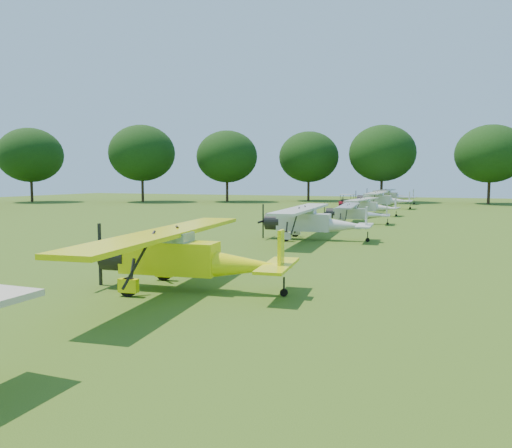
{
  "coord_description": "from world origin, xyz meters",
  "views": [
    {
      "loc": [
        8.82,
        -29.23,
        4.09
      ],
      "look_at": [
        -1.71,
        -2.32,
        1.4
      ],
      "focal_mm": 35.0,
      "sensor_mm": 36.0,
      "label": 1
    }
  ],
  "objects_px": {
    "aircraft_7": "(389,195)",
    "golf_cart": "(347,202)",
    "aircraft_4": "(354,212)",
    "aircraft_3": "(312,219)",
    "aircraft_6": "(381,198)",
    "aircraft_2": "(184,253)",
    "aircraft_5": "(368,205)"
  },
  "relations": [
    {
      "from": "aircraft_6",
      "to": "golf_cart",
      "type": "xyz_separation_m",
      "value": [
        -5.18,
        2.89,
        -0.78
      ]
    },
    {
      "from": "aircraft_3",
      "to": "aircraft_4",
      "type": "relative_size",
      "value": 1.26
    },
    {
      "from": "aircraft_4",
      "to": "aircraft_7",
      "type": "distance_m",
      "value": 36.06
    },
    {
      "from": "aircraft_7",
      "to": "golf_cart",
      "type": "bearing_deg",
      "value": -113.64
    },
    {
      "from": "aircraft_3",
      "to": "aircraft_4",
      "type": "distance_m",
      "value": 12.45
    },
    {
      "from": "aircraft_6",
      "to": "aircraft_7",
      "type": "xyz_separation_m",
      "value": [
        -0.44,
        12.69,
        0.03
      ]
    },
    {
      "from": "aircraft_3",
      "to": "aircraft_7",
      "type": "distance_m",
      "value": 48.48
    },
    {
      "from": "aircraft_4",
      "to": "aircraft_2",
      "type": "bearing_deg",
      "value": -97.5
    },
    {
      "from": "aircraft_7",
      "to": "aircraft_3",
      "type": "bearing_deg",
      "value": -87.18
    },
    {
      "from": "aircraft_3",
      "to": "aircraft_6",
      "type": "bearing_deg",
      "value": 86.23
    },
    {
      "from": "aircraft_7",
      "to": "golf_cart",
      "type": "relative_size",
      "value": 5.37
    },
    {
      "from": "aircraft_4",
      "to": "golf_cart",
      "type": "distance_m",
      "value": 26.88
    },
    {
      "from": "aircraft_7",
      "to": "aircraft_4",
      "type": "bearing_deg",
      "value": -86.08
    },
    {
      "from": "aircraft_2",
      "to": "aircraft_6",
      "type": "distance_m",
      "value": 51.87
    },
    {
      "from": "aircraft_5",
      "to": "golf_cart",
      "type": "bearing_deg",
      "value": 113.83
    },
    {
      "from": "aircraft_5",
      "to": "golf_cart",
      "type": "height_order",
      "value": "aircraft_5"
    },
    {
      "from": "aircraft_3",
      "to": "aircraft_4",
      "type": "bearing_deg",
      "value": 83.54
    },
    {
      "from": "aircraft_7",
      "to": "golf_cart",
      "type": "distance_m",
      "value": 10.92
    },
    {
      "from": "aircraft_2",
      "to": "aircraft_3",
      "type": "height_order",
      "value": "aircraft_2"
    },
    {
      "from": "aircraft_3",
      "to": "aircraft_6",
      "type": "xyz_separation_m",
      "value": [
        -0.09,
        35.79,
        0.02
      ]
    },
    {
      "from": "aircraft_4",
      "to": "golf_cart",
      "type": "bearing_deg",
      "value": 97.08
    },
    {
      "from": "aircraft_2",
      "to": "aircraft_4",
      "type": "distance_m",
      "value": 28.53
    },
    {
      "from": "aircraft_6",
      "to": "aircraft_2",
      "type": "bearing_deg",
      "value": -90.52
    },
    {
      "from": "aircraft_2",
      "to": "aircraft_4",
      "type": "relative_size",
      "value": 1.29
    },
    {
      "from": "aircraft_5",
      "to": "aircraft_7",
      "type": "bearing_deg",
      "value": 96.36
    },
    {
      "from": "aircraft_4",
      "to": "aircraft_7",
      "type": "xyz_separation_m",
      "value": [
        -1.08,
        36.04,
        0.33
      ]
    },
    {
      "from": "aircraft_4",
      "to": "aircraft_5",
      "type": "distance_m",
      "value": 10.56
    },
    {
      "from": "aircraft_6",
      "to": "aircraft_7",
      "type": "distance_m",
      "value": 12.7
    },
    {
      "from": "aircraft_6",
      "to": "golf_cart",
      "type": "distance_m",
      "value": 5.99
    },
    {
      "from": "aircraft_3",
      "to": "aircraft_4",
      "type": "xyz_separation_m",
      "value": [
        0.55,
        12.44,
        -0.28
      ]
    },
    {
      "from": "aircraft_5",
      "to": "aircraft_6",
      "type": "bearing_deg",
      "value": 95.75
    },
    {
      "from": "aircraft_4",
      "to": "aircraft_7",
      "type": "bearing_deg",
      "value": 86.28
    }
  ]
}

